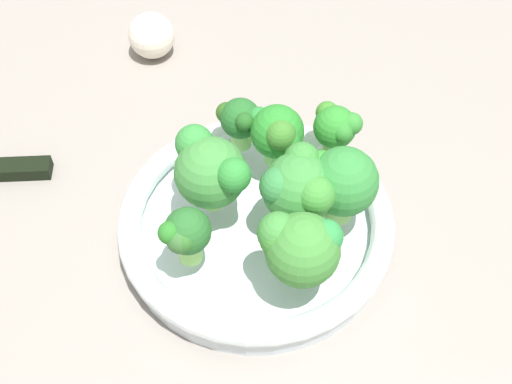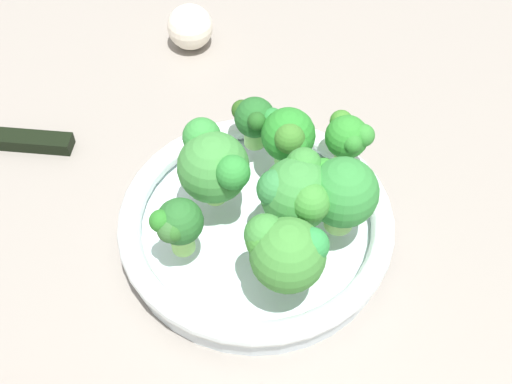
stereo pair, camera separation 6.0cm
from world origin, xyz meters
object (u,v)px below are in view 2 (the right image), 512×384
Objects in this scene: broccoli_floret_0 at (339,192)px; garlic_bulb at (190,27)px; broccoli_floret_1 at (254,119)px; broccoli_floret_2 at (213,165)px; bowl at (256,224)px; broccoli_floret_3 at (297,192)px; broccoli_floret_7 at (288,136)px; broccoli_floret_5 at (177,225)px; broccoli_floret_4 at (284,251)px; broccoli_floret_6 at (348,137)px.

broccoli_floret_0 is 34.76cm from garlic_bulb.
broccoli_floret_2 is at bearing 53.19° from broccoli_floret_1.
broccoli_floret_3 is at bearing 149.61° from bowl.
broccoli_floret_7 is at bearing -125.40° from bowl.
broccoli_floret_5 is 34.03cm from garlic_bulb.
broccoli_floret_4 reaches higher than garlic_bulb.
broccoli_floret_0 is 1.39× the size of broccoli_floret_1.
broccoli_floret_2 is 1.38× the size of broccoli_floret_5.
broccoli_floret_6 is (-8.46, -12.11, -0.79)cm from broccoli_floret_4.
broccoli_floret_5 is 18.30cm from broccoli_floret_6.
broccoli_floret_1 is 0.72× the size of broccoli_floret_4.
bowl is at bearing 54.60° from broccoli_floret_7.
broccoli_floret_6 is at bearing -155.92° from bowl.
broccoli_floret_6 is at bearing -156.50° from broccoli_floret_5.
broccoli_floret_0 is at bearing 107.11° from garlic_bulb.
garlic_bulb is at bearing -84.10° from bowl.
broccoli_floret_0 reaches higher than broccoli_floret_2.
broccoli_floret_5 is 1.08× the size of garlic_bulb.
broccoli_floret_5 is at bearing -30.04° from broccoli_floret_4.
bowl is 4.36× the size of broccoli_floret_5.
broccoli_floret_1 is 0.74× the size of broccoli_floret_3.
broccoli_floret_0 is 14.29cm from broccoli_floret_5.
broccoli_floret_5 is (14.25, 0.64, -0.79)cm from broccoli_floret_0.
bowl is at bearing -30.39° from broccoli_floret_3.
broccoli_floret_5 is (10.58, 1.14, -0.83)cm from broccoli_floret_3.
broccoli_floret_1 is (5.72, -11.17, -1.18)cm from broccoli_floret_0.
broccoli_floret_3 is 1.20× the size of broccoli_floret_7.
broccoli_floret_6 is at bearing -110.81° from broccoli_floret_0.
bowl is 8.98cm from broccoli_floret_7.
broccoli_floret_4 is 9.67cm from broccoli_floret_5.
bowl is 3.43× the size of broccoli_floret_3.
broccoli_floret_6 reaches higher than bowl.
broccoli_floret_6 is at bearing 165.77° from broccoli_floret_7.
broccoli_floret_0 is 3.70cm from broccoli_floret_3.
broccoli_floret_2 is 1.08× the size of broccoli_floret_3.
garlic_bulb is at bearing -78.57° from broccoli_floret_1.
broccoli_floret_4 is at bearing 55.05° from broccoli_floret_6.
broccoli_floret_0 is 1.40× the size of garlic_bulb.
broccoli_floret_3 reaches higher than garlic_bulb.
broccoli_floret_1 is 0.68× the size of broccoli_floret_2.
bowl is 3.37× the size of broccoli_floret_4.
broccoli_floret_5 reaches higher than bowl.
broccoli_floret_6 reaches higher than broccoli_floret_5.
broccoli_floret_4 is at bearing 69.17° from broccoli_floret_3.
broccoli_floret_4 is 14.80cm from broccoli_floret_6.
bowl is 10.35cm from broccoli_floret_1.
broccoli_floret_4 is 1.25× the size of broccoli_floret_6.
broccoli_floret_3 is 7.63cm from broccoli_floret_7.
broccoli_floret_3 is (-6.75, 4.40, 0.02)cm from broccoli_floret_2.
bowl is at bearing 82.02° from broccoli_floret_1.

